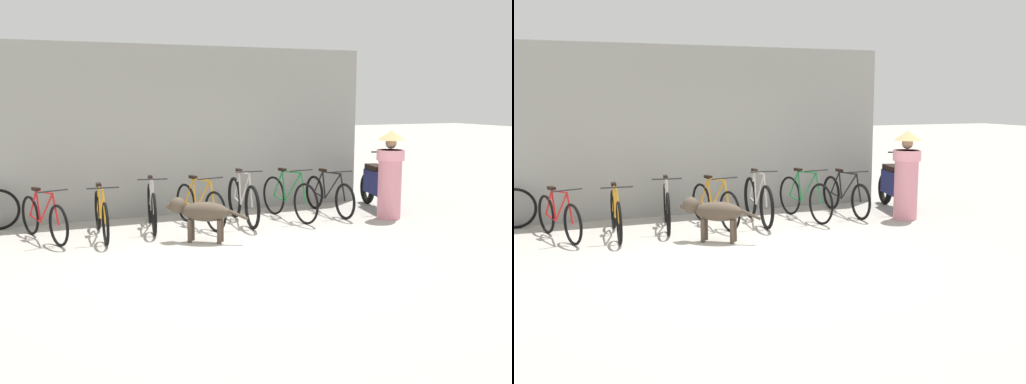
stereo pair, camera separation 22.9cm
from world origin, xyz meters
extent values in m
plane|color=#ADA89E|center=(0.00, 0.00, 0.00)|extent=(60.00, 60.00, 0.00)
cube|color=gray|center=(0.00, 3.02, 1.50)|extent=(7.32, 0.20, 3.00)
torus|color=black|center=(-2.25, 1.29, 0.30)|extent=(0.24, 0.59, 0.61)
torus|color=black|center=(-2.58, 2.23, 0.30)|extent=(0.24, 0.59, 0.61)
cylinder|color=red|center=(-2.38, 1.65, 0.50)|extent=(0.19, 0.48, 0.51)
cylinder|color=red|center=(-2.47, 1.93, 0.49)|extent=(0.07, 0.13, 0.46)
cylinder|color=red|center=(-2.39, 1.70, 0.73)|extent=(0.22, 0.56, 0.06)
cylinder|color=red|center=(-2.52, 2.06, 0.28)|extent=(0.15, 0.37, 0.07)
cylinder|color=red|center=(-2.54, 2.10, 0.51)|extent=(0.13, 0.29, 0.43)
cylinder|color=red|center=(-2.27, 1.36, 0.52)|extent=(0.09, 0.18, 0.45)
cube|color=black|center=(-2.49, 1.97, 0.75)|extent=(0.13, 0.19, 0.05)
cylinder|color=black|center=(-2.30, 1.43, 0.79)|extent=(0.44, 0.18, 0.02)
torus|color=black|center=(-1.62, 1.09, 0.32)|extent=(0.07, 0.63, 0.63)
torus|color=black|center=(-1.57, 2.18, 0.32)|extent=(0.07, 0.63, 0.63)
cylinder|color=orange|center=(-1.60, 1.51, 0.52)|extent=(0.05, 0.54, 0.52)
cylinder|color=orange|center=(-1.59, 1.83, 0.50)|extent=(0.03, 0.14, 0.48)
cylinder|color=orange|center=(-1.60, 1.57, 0.76)|extent=(0.06, 0.63, 0.06)
cylinder|color=orange|center=(-1.58, 1.98, 0.29)|extent=(0.05, 0.41, 0.08)
cylinder|color=orange|center=(-1.58, 2.03, 0.53)|extent=(0.04, 0.33, 0.44)
cylinder|color=orange|center=(-1.62, 1.17, 0.54)|extent=(0.04, 0.19, 0.47)
cube|color=black|center=(-1.59, 1.88, 0.77)|extent=(0.08, 0.18, 0.05)
cylinder|color=black|center=(-1.62, 1.25, 0.81)|extent=(0.46, 0.05, 0.02)
torus|color=black|center=(-0.84, 1.41, 0.33)|extent=(0.16, 0.67, 0.67)
torus|color=black|center=(-0.68, 2.41, 0.33)|extent=(0.16, 0.67, 0.67)
cylinder|color=beige|center=(-0.78, 1.80, 0.55)|extent=(0.11, 0.50, 0.55)
cylinder|color=beige|center=(-0.73, 2.08, 0.53)|extent=(0.05, 0.13, 0.51)
cylinder|color=beige|center=(-0.77, 1.85, 0.80)|extent=(0.12, 0.58, 0.06)
cylinder|color=beige|center=(-0.71, 2.22, 0.31)|extent=(0.09, 0.38, 0.08)
cylinder|color=beige|center=(-0.70, 2.27, 0.56)|extent=(0.08, 0.30, 0.46)
cylinder|color=beige|center=(-0.83, 1.48, 0.57)|extent=(0.06, 0.18, 0.49)
cube|color=black|center=(-0.72, 2.13, 0.81)|extent=(0.10, 0.19, 0.05)
cylinder|color=black|center=(-0.82, 1.56, 0.86)|extent=(0.46, 0.10, 0.02)
torus|color=black|center=(0.11, 1.30, 0.32)|extent=(0.17, 0.64, 0.65)
torus|color=black|center=(-0.09, 2.26, 0.32)|extent=(0.17, 0.64, 0.65)
cylinder|color=orange|center=(0.03, 1.67, 0.54)|extent=(0.13, 0.48, 0.54)
cylinder|color=orange|center=(-0.03, 1.95, 0.52)|extent=(0.05, 0.13, 0.49)
cylinder|color=orange|center=(0.02, 1.72, 0.78)|extent=(0.14, 0.56, 0.06)
cylinder|color=orange|center=(-0.05, 2.08, 0.30)|extent=(0.10, 0.37, 0.08)
cylinder|color=orange|center=(-0.06, 2.13, 0.54)|extent=(0.09, 0.29, 0.45)
cylinder|color=orange|center=(0.09, 1.37, 0.56)|extent=(0.06, 0.18, 0.48)
cube|color=black|center=(-0.04, 2.00, 0.79)|extent=(0.11, 0.19, 0.05)
cylinder|color=black|center=(0.08, 1.44, 0.84)|extent=(0.46, 0.12, 0.02)
torus|color=black|center=(0.72, 1.25, 0.36)|extent=(0.11, 0.72, 0.72)
torus|color=black|center=(0.80, 2.25, 0.36)|extent=(0.11, 0.72, 0.72)
cylinder|color=beige|center=(0.75, 1.64, 0.59)|extent=(0.07, 0.50, 0.59)
cylinder|color=beige|center=(0.77, 1.93, 0.57)|extent=(0.04, 0.13, 0.54)
cylinder|color=beige|center=(0.75, 1.69, 0.86)|extent=(0.08, 0.58, 0.06)
cylinder|color=beige|center=(0.78, 2.07, 0.33)|extent=(0.06, 0.38, 0.08)
cylinder|color=beige|center=(0.79, 2.12, 0.60)|extent=(0.05, 0.30, 0.50)
cylinder|color=beige|center=(0.72, 1.32, 0.62)|extent=(0.04, 0.18, 0.53)
cube|color=black|center=(0.78, 1.98, 0.87)|extent=(0.08, 0.19, 0.05)
cylinder|color=black|center=(0.73, 1.40, 0.92)|extent=(0.46, 0.06, 0.02)
torus|color=black|center=(1.69, 1.25, 0.35)|extent=(0.14, 0.69, 0.69)
torus|color=black|center=(1.55, 2.23, 0.35)|extent=(0.14, 0.69, 0.69)
cylinder|color=#1E7238|center=(1.63, 1.63, 0.57)|extent=(0.10, 0.49, 0.57)
cylinder|color=#1E7238|center=(1.59, 1.91, 0.56)|extent=(0.05, 0.13, 0.53)
cylinder|color=#1E7238|center=(1.63, 1.68, 0.83)|extent=(0.11, 0.57, 0.06)
cylinder|color=#1E7238|center=(1.57, 2.04, 0.32)|extent=(0.08, 0.37, 0.08)
cylinder|color=#1E7238|center=(1.57, 2.09, 0.58)|extent=(0.07, 0.30, 0.48)
cylinder|color=#1E7238|center=(1.68, 1.33, 0.60)|extent=(0.05, 0.18, 0.51)
cube|color=black|center=(1.58, 1.96, 0.85)|extent=(0.09, 0.19, 0.05)
cylinder|color=black|center=(1.67, 1.40, 0.89)|extent=(0.46, 0.09, 0.02)
torus|color=black|center=(2.49, 1.33, 0.32)|extent=(0.05, 0.64, 0.63)
torus|color=black|center=(2.48, 2.42, 0.32)|extent=(0.05, 0.64, 0.63)
cylinder|color=black|center=(2.49, 1.75, 0.52)|extent=(0.03, 0.54, 0.53)
cylinder|color=black|center=(2.49, 2.07, 0.51)|extent=(0.03, 0.14, 0.48)
cylinder|color=black|center=(2.49, 1.81, 0.76)|extent=(0.03, 0.63, 0.06)
cylinder|color=black|center=(2.48, 2.22, 0.29)|extent=(0.03, 0.41, 0.08)
cylinder|color=black|center=(2.48, 2.27, 0.53)|extent=(0.03, 0.32, 0.44)
cylinder|color=black|center=(2.49, 1.41, 0.55)|extent=(0.03, 0.19, 0.47)
cube|color=black|center=(2.48, 2.12, 0.78)|extent=(0.07, 0.18, 0.05)
cylinder|color=black|center=(2.49, 1.50, 0.82)|extent=(0.46, 0.03, 0.02)
torus|color=black|center=(3.43, 1.31, 0.31)|extent=(0.25, 0.63, 0.62)
torus|color=black|center=(3.71, 2.49, 0.31)|extent=(0.25, 0.63, 0.62)
cube|color=navy|center=(3.57, 1.90, 0.51)|extent=(0.49, 0.99, 0.43)
cube|color=black|center=(3.61, 2.07, 0.77)|extent=(0.37, 0.64, 0.10)
cylinder|color=silver|center=(3.48, 1.53, 0.81)|extent=(0.08, 0.15, 0.62)
cylinder|color=silver|center=(3.45, 1.40, 0.41)|extent=(0.09, 0.21, 0.22)
cylinder|color=black|center=(3.50, 1.58, 1.12)|extent=(0.57, 0.16, 0.03)
sphere|color=silver|center=(3.49, 1.55, 1.00)|extent=(0.17, 0.17, 0.14)
ellipsoid|color=#4C3F33|center=(-0.24, 0.72, 0.45)|extent=(0.76, 0.62, 0.29)
cylinder|color=#4C3F33|center=(-0.47, 0.78, 0.17)|extent=(0.09, 0.09, 0.35)
cylinder|color=#4C3F33|center=(-0.39, 0.91, 0.17)|extent=(0.09, 0.09, 0.35)
cylinder|color=#4C3F33|center=(-0.10, 0.54, 0.17)|extent=(0.09, 0.09, 0.35)
cylinder|color=#4C3F33|center=(-0.01, 0.67, 0.17)|extent=(0.09, 0.09, 0.35)
sphere|color=#4C3F33|center=(-0.60, 0.95, 0.53)|extent=(0.34, 0.34, 0.24)
ellipsoid|color=#4C3F33|center=(-0.69, 1.01, 0.51)|extent=(0.17, 0.15, 0.09)
cylinder|color=#4C3F33|center=(0.17, 0.46, 0.43)|extent=(0.28, 0.20, 0.16)
cylinder|color=pink|center=(3.26, 1.12, 0.60)|extent=(0.57, 0.57, 1.20)
cylinder|color=#FFA0B2|center=(3.26, 1.12, 1.11)|extent=(0.68, 0.68, 0.18)
sphere|color=tan|center=(3.26, 1.12, 1.32)|extent=(0.27, 0.27, 0.19)
cone|color=tan|center=(3.26, 1.12, 1.45)|extent=(0.67, 0.67, 0.17)
camera|label=1|loc=(-2.90, -7.46, 2.13)|focal=42.00mm
camera|label=2|loc=(-2.69, -7.54, 2.13)|focal=42.00mm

